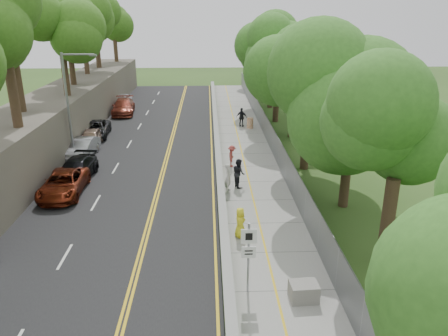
{
  "coord_description": "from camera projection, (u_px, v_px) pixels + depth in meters",
  "views": [
    {
      "loc": [
        -0.47,
        -17.87,
        10.83
      ],
      "look_at": [
        0.5,
        8.0,
        1.4
      ],
      "focal_mm": 35.0,
      "sensor_mm": 36.0,
      "label": 1
    }
  ],
  "objects": [
    {
      "name": "person_far",
      "position": [
        242.0,
        117.0,
        42.33
      ],
      "size": [
        1.17,
        0.83,
        1.84
      ],
      "primitive_type": "imported",
      "rotation": [
        0.0,
        0.0,
        2.74
      ],
      "color": "black",
      "rests_on": "sidewalk"
    },
    {
      "name": "painter_0",
      "position": [
        240.0,
        223.0,
        21.72
      ],
      "size": [
        0.73,
        0.9,
        1.58
      ],
      "primitive_type": "imported",
      "rotation": [
        0.0,
        0.0,
        1.91
      ],
      "color": "yellow",
      "rests_on": "sidewalk"
    },
    {
      "name": "concrete_block",
      "position": [
        304.0,
        292.0,
        17.11
      ],
      "size": [
        1.15,
        0.89,
        0.73
      ],
      "primitive_type": "cube",
      "rotation": [
        0.0,
        0.0,
        0.06
      ],
      "color": "slate",
      "rests_on": "sidewalk"
    },
    {
      "name": "trees_embankment",
      "position": [
        28.0,
        14.0,
        30.54
      ],
      "size": [
        6.4,
        66.0,
        13.0
      ],
      "primitive_type": null,
      "color": "#3F781F",
      "rests_on": "rock_embankment"
    },
    {
      "name": "streetlight",
      "position": [
        70.0,
        100.0,
        31.7
      ],
      "size": [
        2.52,
        0.22,
        8.0
      ],
      "color": "gray",
      "rests_on": "ground"
    },
    {
      "name": "trees_fenceside",
      "position": [
        308.0,
        64.0,
        32.44
      ],
      "size": [
        7.0,
        66.0,
        14.0
      ],
      "primitive_type": null,
      "color": "#42852A",
      "rests_on": "ground"
    },
    {
      "name": "signpost",
      "position": [
        249.0,
        251.0,
        17.04
      ],
      "size": [
        0.62,
        0.09,
        3.1
      ],
      "color": "gray",
      "rests_on": "sidewalk"
    },
    {
      "name": "car_4",
      "position": [
        91.0,
        138.0,
        36.33
      ],
      "size": [
        2.0,
        4.2,
        1.39
      ],
      "primitive_type": "imported",
      "rotation": [
        0.0,
        0.0,
        0.09
      ],
      "color": "tan",
      "rests_on": "road"
    },
    {
      "name": "car_8",
      "position": [
        123.0,
        100.0,
        51.83
      ],
      "size": [
        1.95,
        4.04,
        1.33
      ],
      "primitive_type": "imported",
      "rotation": [
        0.0,
        0.0,
        -0.1
      ],
      "color": "#B3B4B8",
      "rests_on": "road"
    },
    {
      "name": "car_3",
      "position": [
        76.0,
        170.0,
        29.18
      ],
      "size": [
        2.32,
        4.94,
        1.39
      ],
      "primitive_type": "imported",
      "rotation": [
        0.0,
        0.0,
        -0.08
      ],
      "color": "black",
      "rests_on": "road"
    },
    {
      "name": "car_6",
      "position": [
        95.0,
        129.0,
        39.13
      ],
      "size": [
        2.64,
        5.09,
        1.37
      ],
      "primitive_type": "imported",
      "rotation": [
        0.0,
        0.0,
        0.07
      ],
      "color": "black",
      "rests_on": "road"
    },
    {
      "name": "road",
      "position": [
        146.0,
        155.0,
        34.39
      ],
      "size": [
        11.2,
        66.0,
        0.04
      ],
      "primitive_type": "cube",
      "color": "black",
      "rests_on": "ground"
    },
    {
      "name": "sidewalk",
      "position": [
        246.0,
        154.0,
        34.67
      ],
      "size": [
        4.2,
        66.0,
        0.05
      ],
      "primitive_type": "cube",
      "color": "gray",
      "rests_on": "ground"
    },
    {
      "name": "car_7",
      "position": [
        123.0,
        107.0,
        47.59
      ],
      "size": [
        2.74,
        5.7,
        1.6
      ],
      "primitive_type": "imported",
      "rotation": [
        0.0,
        0.0,
        0.09
      ],
      "color": "brown",
      "rests_on": "road"
    },
    {
      "name": "jersey_barrier",
      "position": [
        218.0,
        151.0,
        34.5
      ],
      "size": [
        0.42,
        66.0,
        0.6
      ],
      "primitive_type": "cube",
      "color": "#68CC1A",
      "rests_on": "ground"
    },
    {
      "name": "rock_embankment",
      "position": [
        38.0,
        132.0,
        33.43
      ],
      "size": [
        5.0,
        66.0,
        4.0
      ],
      "primitive_type": "cube",
      "color": "#595147",
      "rests_on": "ground"
    },
    {
      "name": "construction_barrel",
      "position": [
        250.0,
        123.0,
        41.92
      ],
      "size": [
        0.61,
        0.61,
        1.0
      ],
      "primitive_type": "cylinder",
      "color": "#C95A13",
      "rests_on": "sidewalk"
    },
    {
      "name": "car_2",
      "position": [
        63.0,
        184.0,
        26.81
      ],
      "size": [
        2.48,
        5.11,
        1.4
      ],
      "primitive_type": "imported",
      "rotation": [
        0.0,
        0.0,
        0.03
      ],
      "color": "#611E0D",
      "rests_on": "road"
    },
    {
      "name": "painter_2",
      "position": [
        239.0,
        173.0,
        27.88
      ],
      "size": [
        0.95,
        1.08,
        1.88
      ],
      "primitive_type": "imported",
      "rotation": [
        0.0,
        0.0,
        1.88
      ],
      "color": "black",
      "rests_on": "sidewalk"
    },
    {
      "name": "car_5",
      "position": [
        83.0,
        148.0,
        33.83
      ],
      "size": [
        1.83,
        4.35,
        1.4
      ],
      "primitive_type": "imported",
      "rotation": [
        0.0,
        0.0,
        -0.08
      ],
      "color": "#A8AAAF",
      "rests_on": "road"
    },
    {
      "name": "chainlink_fence",
      "position": [
        273.0,
        142.0,
        34.41
      ],
      "size": [
        0.04,
        66.0,
        2.0
      ],
      "primitive_type": "cube",
      "color": "slate",
      "rests_on": "ground"
    },
    {
      "name": "painter_3",
      "position": [
        232.0,
        156.0,
        31.53
      ],
      "size": [
        0.72,
        1.1,
        1.59
      ],
      "primitive_type": "imported",
      "rotation": [
        0.0,
        0.0,
        1.43
      ],
      "color": "#9F3A35",
      "rests_on": "sidewalk"
    },
    {
      "name": "painter_1",
      "position": [
        228.0,
        178.0,
        27.19
      ],
      "size": [
        0.57,
        0.74,
        1.82
      ],
      "primitive_type": "imported",
      "rotation": [
        0.0,
        0.0,
        1.35
      ],
      "color": "beige",
      "rests_on": "sidewalk"
    },
    {
      "name": "ground",
      "position": [
        220.0,
        254.0,
        20.51
      ],
      "size": [
        140.0,
        140.0,
        0.0
      ],
      "primitive_type": "plane",
      "color": "#33511E",
      "rests_on": "ground"
    }
  ]
}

